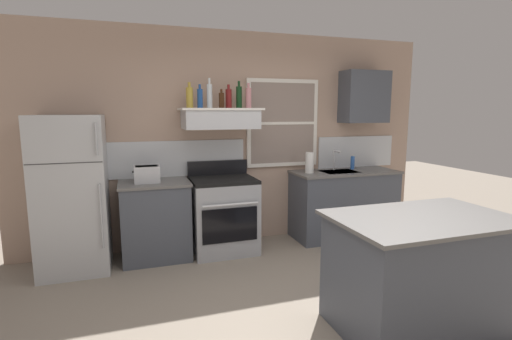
% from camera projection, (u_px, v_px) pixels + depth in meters
% --- Properties ---
extents(ground_plane, '(16.00, 16.00, 0.00)m').
position_uv_depth(ground_plane, '(309.00, 328.00, 3.02)').
color(ground_plane, gray).
extents(back_wall, '(5.40, 0.11, 2.70)m').
position_uv_depth(back_wall, '(237.00, 139.00, 4.90)').
color(back_wall, tan).
rests_on(back_wall, ground_plane).
extents(refrigerator, '(0.70, 0.72, 1.67)m').
position_uv_depth(refrigerator, '(72.00, 194.00, 4.02)').
color(refrigerator, '#B7BABC').
rests_on(refrigerator, ground_plane).
extents(counter_left_of_stove, '(0.79, 0.63, 0.91)m').
position_uv_depth(counter_left_of_stove, '(156.00, 220.00, 4.40)').
color(counter_left_of_stove, '#474C56').
rests_on(counter_left_of_stove, ground_plane).
extents(toaster, '(0.30, 0.20, 0.19)m').
position_uv_depth(toaster, '(147.00, 174.00, 4.26)').
color(toaster, silver).
rests_on(toaster, counter_left_of_stove).
extents(stove_range, '(0.76, 0.69, 1.09)m').
position_uv_depth(stove_range, '(223.00, 214.00, 4.61)').
color(stove_range, '#9EA0A5').
rests_on(stove_range, ground_plane).
extents(range_hood_shelf, '(0.96, 0.52, 0.24)m').
position_uv_depth(range_hood_shelf, '(220.00, 118.00, 4.52)').
color(range_hood_shelf, silver).
extents(bottle_champagne_gold_foil, '(0.08, 0.08, 0.29)m').
position_uv_depth(bottle_champagne_gold_foil, '(190.00, 97.00, 4.38)').
color(bottle_champagne_gold_foil, '#B29333').
rests_on(bottle_champagne_gold_foil, range_hood_shelf).
extents(bottle_blue_liqueur, '(0.07, 0.07, 0.27)m').
position_uv_depth(bottle_blue_liqueur, '(200.00, 98.00, 4.41)').
color(bottle_blue_liqueur, '#1E478C').
rests_on(bottle_blue_liqueur, range_hood_shelf).
extents(bottle_clear_tall, '(0.06, 0.06, 0.34)m').
position_uv_depth(bottle_clear_tall, '(210.00, 96.00, 4.44)').
color(bottle_clear_tall, silver).
rests_on(bottle_clear_tall, range_hood_shelf).
extents(bottle_brown_stout, '(0.06, 0.06, 0.22)m').
position_uv_depth(bottle_brown_stout, '(221.00, 100.00, 4.44)').
color(bottle_brown_stout, '#381E0F').
rests_on(bottle_brown_stout, range_hood_shelf).
extents(bottle_red_label_wine, '(0.07, 0.07, 0.28)m').
position_uv_depth(bottle_red_label_wine, '(229.00, 98.00, 4.55)').
color(bottle_red_label_wine, maroon).
rests_on(bottle_red_label_wine, range_hood_shelf).
extents(bottle_dark_green_wine, '(0.07, 0.07, 0.32)m').
position_uv_depth(bottle_dark_green_wine, '(239.00, 97.00, 4.59)').
color(bottle_dark_green_wine, '#143819').
rests_on(bottle_dark_green_wine, range_hood_shelf).
extents(bottle_rose_pink, '(0.07, 0.07, 0.30)m').
position_uv_depth(bottle_rose_pink, '(249.00, 98.00, 4.56)').
color(bottle_rose_pink, '#C67F84').
rests_on(bottle_rose_pink, range_hood_shelf).
extents(counter_right_with_sink, '(1.43, 0.63, 0.91)m').
position_uv_depth(counter_right_with_sink, '(344.00, 203.00, 5.18)').
color(counter_right_with_sink, '#474C56').
rests_on(counter_right_with_sink, ground_plane).
extents(sink_faucet, '(0.03, 0.17, 0.28)m').
position_uv_depth(sink_faucet, '(335.00, 157.00, 5.14)').
color(sink_faucet, silver).
rests_on(sink_faucet, counter_right_with_sink).
extents(paper_towel_roll, '(0.11, 0.11, 0.27)m').
position_uv_depth(paper_towel_roll, '(310.00, 163.00, 4.92)').
color(paper_towel_roll, white).
rests_on(paper_towel_roll, counter_right_with_sink).
extents(dish_soap_bottle, '(0.06, 0.06, 0.18)m').
position_uv_depth(dish_soap_bottle, '(353.00, 163.00, 5.24)').
color(dish_soap_bottle, blue).
rests_on(dish_soap_bottle, counter_right_with_sink).
extents(kitchen_island, '(1.40, 0.90, 0.91)m').
position_uv_depth(kitchen_island, '(420.00, 272.00, 2.97)').
color(kitchen_island, '#474C56').
rests_on(kitchen_island, ground_plane).
extents(upper_cabinet_right, '(0.64, 0.32, 0.70)m').
position_uv_depth(upper_cabinet_right, '(364.00, 97.00, 5.19)').
color(upper_cabinet_right, '#474C56').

